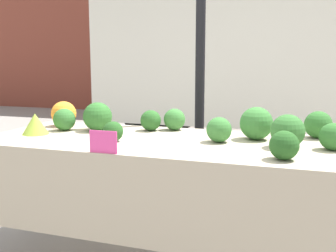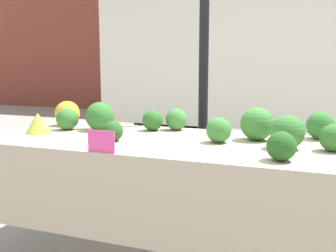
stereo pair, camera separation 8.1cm
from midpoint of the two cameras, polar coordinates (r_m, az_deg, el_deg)
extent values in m
cylinder|color=black|center=(2.89, 6.05, 11.22)|extent=(0.07, 0.07, 2.65)
cube|color=silver|center=(6.24, 11.17, 10.56)|extent=(3.91, 1.89, 2.10)
cylinder|color=black|center=(5.85, -0.81, 0.91)|extent=(0.76, 0.22, 0.76)
cylinder|color=black|center=(7.27, 3.53, 2.51)|extent=(0.76, 0.22, 0.76)
cube|color=tan|center=(2.25, 1.03, -2.40)|extent=(2.15, 0.86, 0.03)
cube|color=tan|center=(1.93, -3.28, -11.49)|extent=(2.15, 0.01, 0.43)
cylinder|color=black|center=(3.12, -14.56, -6.80)|extent=(0.05, 0.05, 0.75)
sphere|color=orange|center=(2.82, -13.61, 1.81)|extent=(0.17, 0.17, 0.17)
cone|color=#93B238|center=(2.55, -17.50, 0.39)|extent=(0.16, 0.16, 0.13)
sphere|color=#2D6628|center=(2.42, 22.16, 0.05)|extent=(0.16, 0.16, 0.16)
sphere|color=#23511E|center=(2.21, -6.94, -0.75)|extent=(0.11, 0.11, 0.11)
sphere|color=#285B23|center=(2.54, -1.35, 0.82)|extent=(0.13, 0.13, 0.13)
sphere|color=#387533|center=(2.18, 8.43, -0.59)|extent=(0.14, 0.14, 0.14)
sphere|color=#2D6628|center=(2.57, -8.98, 1.39)|extent=(0.19, 0.19, 0.19)
sphere|color=#23511E|center=(1.83, 17.36, -2.83)|extent=(0.13, 0.13, 0.13)
sphere|color=#387533|center=(2.56, 2.13, 0.96)|extent=(0.14, 0.14, 0.14)
sphere|color=#2D6628|center=(2.12, 23.91, -1.58)|extent=(0.14, 0.14, 0.14)
sphere|color=#387533|center=(2.28, 13.79, 0.30)|extent=(0.19, 0.19, 0.19)
sphere|color=#336B2D|center=(2.64, -13.58, 1.00)|extent=(0.14, 0.14, 0.14)
sphere|color=#336B2D|center=(2.09, 17.99, -0.84)|extent=(0.18, 0.18, 0.18)
cube|color=#EF4793|center=(1.94, -8.50, -2.24)|extent=(0.15, 0.01, 0.11)
camera|label=1|loc=(0.04, -88.96, 0.17)|focal=42.00mm
camera|label=2|loc=(0.04, 91.04, -0.17)|focal=42.00mm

